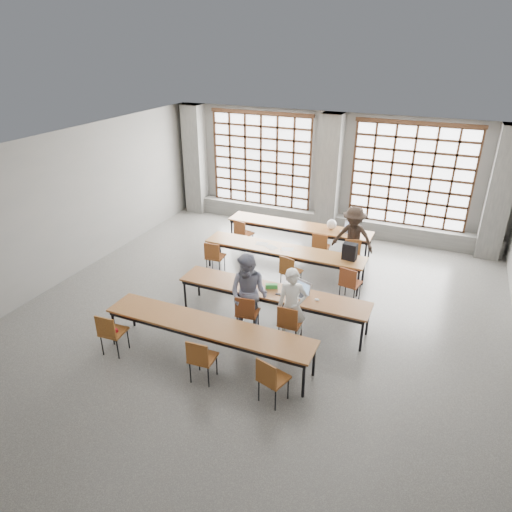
# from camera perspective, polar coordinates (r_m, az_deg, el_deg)

# --- Properties ---
(floor) EXTENTS (11.00, 11.00, 0.00)m
(floor) POSITION_cam_1_polar(r_m,az_deg,el_deg) (9.84, 0.32, -7.50)
(floor) COLOR #4B4B49
(floor) RESTS_ON ground
(ceiling) EXTENTS (11.00, 11.00, 0.00)m
(ceiling) POSITION_cam_1_polar(r_m,az_deg,el_deg) (8.44, 0.38, 12.78)
(ceiling) COLOR silver
(ceiling) RESTS_ON floor
(wall_back) EXTENTS (10.00, 0.00, 10.00)m
(wall_back) POSITION_cam_1_polar(r_m,az_deg,el_deg) (13.94, 9.45, 10.26)
(wall_back) COLOR slate
(wall_back) RESTS_ON floor
(wall_front) EXTENTS (10.00, 0.00, 10.00)m
(wall_front) POSITION_cam_1_polar(r_m,az_deg,el_deg) (5.29, -25.70, -21.02)
(wall_front) COLOR slate
(wall_front) RESTS_ON floor
(wall_left) EXTENTS (0.00, 11.00, 11.00)m
(wall_left) POSITION_cam_1_polar(r_m,az_deg,el_deg) (11.76, -22.76, 5.66)
(wall_left) COLOR slate
(wall_left) RESTS_ON floor
(column_left) EXTENTS (0.60, 0.55, 3.50)m
(column_left) POSITION_cam_1_polar(r_m,az_deg,el_deg) (15.38, -7.58, 11.83)
(column_left) COLOR #535351
(column_left) RESTS_ON floor
(column_mid) EXTENTS (0.60, 0.55, 3.50)m
(column_mid) POSITION_cam_1_polar(r_m,az_deg,el_deg) (13.68, 9.14, 9.98)
(column_mid) COLOR #535351
(column_mid) RESTS_ON floor
(column_right) EXTENTS (0.60, 0.55, 3.50)m
(column_right) POSITION_cam_1_polar(r_m,az_deg,el_deg) (13.35, 28.20, 6.84)
(column_right) COLOR #535351
(column_right) RESTS_ON floor
(window_left) EXTENTS (3.32, 0.12, 3.00)m
(window_left) POSITION_cam_1_polar(r_m,az_deg,el_deg) (14.52, 0.64, 11.83)
(window_left) COLOR white
(window_left) RESTS_ON wall_back
(window_right) EXTENTS (3.32, 0.12, 3.00)m
(window_right) POSITION_cam_1_polar(r_m,az_deg,el_deg) (13.48, 18.78, 9.37)
(window_right) COLOR white
(window_right) RESTS_ON wall_back
(sill_ledge) EXTENTS (9.80, 0.35, 0.50)m
(sill_ledge) POSITION_cam_1_polar(r_m,az_deg,el_deg) (14.23, 8.81, 4.24)
(sill_ledge) COLOR #535351
(sill_ledge) RESTS_ON floor
(desk_row_a) EXTENTS (4.00, 0.70, 0.73)m
(desk_row_a) POSITION_cam_1_polar(r_m,az_deg,el_deg) (12.61, 5.37, 3.60)
(desk_row_a) COLOR brown
(desk_row_a) RESTS_ON floor
(desk_row_b) EXTENTS (4.00, 0.70, 0.73)m
(desk_row_b) POSITION_cam_1_polar(r_m,az_deg,el_deg) (11.16, 3.46, 0.63)
(desk_row_b) COLOR brown
(desk_row_b) RESTS_ON floor
(desk_row_c) EXTENTS (4.00, 0.70, 0.73)m
(desk_row_c) POSITION_cam_1_polar(r_m,az_deg,el_deg) (9.35, 2.04, -4.66)
(desk_row_c) COLOR brown
(desk_row_c) RESTS_ON floor
(desk_row_d) EXTENTS (4.00, 0.70, 0.73)m
(desk_row_d) POSITION_cam_1_polar(r_m,az_deg,el_deg) (8.36, -6.05, -8.88)
(desk_row_d) COLOR brown
(desk_row_d) RESTS_ON floor
(chair_back_left) EXTENTS (0.52, 0.52, 0.88)m
(chair_back_left) POSITION_cam_1_polar(r_m,az_deg,el_deg) (12.60, -1.71, 3.06)
(chair_back_left) COLOR brown
(chair_back_left) RESTS_ON floor
(chair_back_mid) EXTENTS (0.45, 0.45, 0.88)m
(chair_back_mid) POSITION_cam_1_polar(r_m,az_deg,el_deg) (11.90, 8.04, 1.38)
(chair_back_mid) COLOR brown
(chair_back_mid) RESTS_ON floor
(chair_back_right) EXTENTS (0.53, 0.53, 0.88)m
(chair_back_right) POSITION_cam_1_polar(r_m,az_deg,el_deg) (11.74, 11.88, 0.71)
(chair_back_right) COLOR brown
(chair_back_right) RESTS_ON floor
(chair_mid_left) EXTENTS (0.45, 0.46, 0.88)m
(chair_mid_left) POSITION_cam_1_polar(r_m,az_deg,el_deg) (11.30, -5.27, 0.17)
(chair_mid_left) COLOR brown
(chair_mid_left) RESTS_ON floor
(chair_mid_centre) EXTENTS (0.51, 0.51, 0.88)m
(chair_mid_centre) POSITION_cam_1_polar(r_m,az_deg,el_deg) (10.57, 4.19, -1.68)
(chair_mid_centre) COLOR brown
(chair_mid_centre) RESTS_ON floor
(chair_mid_right) EXTENTS (0.49, 0.49, 0.88)m
(chair_mid_right) POSITION_cam_1_polar(r_m,az_deg,el_deg) (10.26, 11.60, -3.09)
(chair_mid_right) COLOR brown
(chair_mid_right) RESTS_ON floor
(chair_front_left) EXTENTS (0.47, 0.48, 0.88)m
(chair_front_left) POSITION_cam_1_polar(r_m,az_deg,el_deg) (9.02, -1.18, -6.84)
(chair_front_left) COLOR brown
(chair_front_left) RESTS_ON floor
(chair_front_right) EXTENTS (0.42, 0.43, 0.88)m
(chair_front_right) POSITION_cam_1_polar(r_m,az_deg,el_deg) (8.74, 4.18, -8.08)
(chair_front_right) COLOR brown
(chair_front_right) RESTS_ON floor
(chair_near_left) EXTENTS (0.45, 0.45, 0.88)m
(chair_near_left) POSITION_cam_1_polar(r_m,az_deg,el_deg) (8.88, -17.74, -8.82)
(chair_near_left) COLOR brown
(chair_near_left) RESTS_ON floor
(chair_near_mid) EXTENTS (0.45, 0.45, 0.88)m
(chair_near_mid) POSITION_cam_1_polar(r_m,az_deg,el_deg) (7.92, -6.93, -12.34)
(chair_near_mid) COLOR brown
(chair_near_mid) RESTS_ON floor
(chair_near_right) EXTENTS (0.52, 0.52, 0.88)m
(chair_near_right) POSITION_cam_1_polar(r_m,az_deg,el_deg) (7.47, 1.86, -14.82)
(chair_near_right) COLOR brown
(chair_near_right) RESTS_ON floor
(student_male) EXTENTS (0.66, 0.54, 1.56)m
(student_male) POSITION_cam_1_polar(r_m,az_deg,el_deg) (8.72, 4.52, -6.32)
(student_male) COLOR silver
(student_male) RESTS_ON floor
(student_female) EXTENTS (0.84, 0.66, 1.68)m
(student_female) POSITION_cam_1_polar(r_m,az_deg,el_deg) (8.96, -0.92, -4.78)
(student_female) COLOR #191E4C
(student_female) RESTS_ON floor
(student_back) EXTENTS (1.10, 0.69, 1.64)m
(student_back) POSITION_cam_1_polar(r_m,az_deg,el_deg) (11.74, 12.02, 2.22)
(student_back) COLOR black
(student_back) RESTS_ON floor
(laptop_front) EXTENTS (0.45, 0.42, 0.26)m
(laptop_front) POSITION_cam_1_polar(r_m,az_deg,el_deg) (9.21, 5.62, -4.38)
(laptop_front) COLOR silver
(laptop_front) RESTS_ON desk_row_c
(laptop_back) EXTENTS (0.42, 0.38, 0.26)m
(laptop_back) POSITION_cam_1_polar(r_m,az_deg,el_deg) (12.34, 11.57, 3.31)
(laptop_back) COLOR silver
(laptop_back) RESTS_ON desk_row_a
(mouse) EXTENTS (0.11, 0.09, 0.04)m
(mouse) POSITION_cam_1_polar(r_m,az_deg,el_deg) (9.04, 7.63, -5.44)
(mouse) COLOR silver
(mouse) RESTS_ON desk_row_c
(green_box) EXTENTS (0.27, 0.18, 0.09)m
(green_box) POSITION_cam_1_polar(r_m,az_deg,el_deg) (9.38, 1.95, -3.79)
(green_box) COLOR green
(green_box) RESTS_ON desk_row_c
(phone) EXTENTS (0.14, 0.08, 0.01)m
(phone) POSITION_cam_1_polar(r_m,az_deg,el_deg) (9.18, 2.86, -4.78)
(phone) COLOR black
(phone) RESTS_ON desk_row_c
(paper_sheet_a) EXTENTS (0.32, 0.25, 0.00)m
(paper_sheet_a) POSITION_cam_1_polar(r_m,az_deg,el_deg) (11.37, 0.73, 1.54)
(paper_sheet_a) COLOR silver
(paper_sheet_a) RESTS_ON desk_row_b
(paper_sheet_b) EXTENTS (0.36, 0.33, 0.00)m
(paper_sheet_b) POSITION_cam_1_polar(r_m,az_deg,el_deg) (11.19, 1.94, 1.10)
(paper_sheet_b) COLOR silver
(paper_sheet_b) RESTS_ON desk_row_b
(paper_sheet_c) EXTENTS (0.34, 0.29, 0.00)m
(paper_sheet_c) POSITION_cam_1_polar(r_m,az_deg,el_deg) (11.10, 3.96, 0.85)
(paper_sheet_c) COLOR white
(paper_sheet_c) RESTS_ON desk_row_b
(backpack) EXTENTS (0.34, 0.23, 0.40)m
(backpack) POSITION_cam_1_polar(r_m,az_deg,el_deg) (10.71, 11.64, 0.55)
(backpack) COLOR black
(backpack) RESTS_ON desk_row_b
(plastic_bag) EXTENTS (0.28, 0.24, 0.29)m
(plastic_bag) POSITION_cam_1_polar(r_m,az_deg,el_deg) (12.35, 9.44, 3.91)
(plastic_bag) COLOR white
(plastic_bag) RESTS_ON desk_row_a
(red_pouch) EXTENTS (0.21, 0.14, 0.06)m
(red_pouch) POSITION_cam_1_polar(r_m,az_deg,el_deg) (8.95, -17.41, -8.75)
(red_pouch) COLOR #B21520
(red_pouch) RESTS_ON chair_near_left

